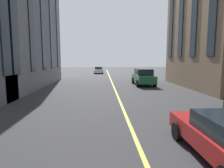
{
  "coord_description": "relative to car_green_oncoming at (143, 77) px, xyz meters",
  "views": [
    {
      "loc": [
        2.98,
        1.21,
        2.93
      ],
      "look_at": [
        15.19,
        0.61,
        1.38
      ],
      "focal_mm": 30.98,
      "sensor_mm": 36.0,
      "label": 1
    }
  ],
  "objects": [
    {
      "name": "car_green_oncoming",
      "position": [
        0.0,
        0.0,
        0.0
      ],
      "size": [
        4.7,
        2.14,
        1.88
      ],
      "color": "#1E6038",
      "rests_on": "ground_plane"
    },
    {
      "name": "lane_centre_line",
      "position": [
        -4.92,
        3.49,
        -0.96
      ],
      "size": [
        80.0,
        0.16,
        0.01
      ],
      "color": "#D8C64C",
      "rests_on": "ground_plane"
    },
    {
      "name": "car_silver_far",
      "position": [
        19.57,
        5.52,
        -0.27
      ],
      "size": [
        3.9,
        1.89,
        1.4
      ],
      "color": "#B7BABF",
      "rests_on": "ground_plane"
    }
  ]
}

